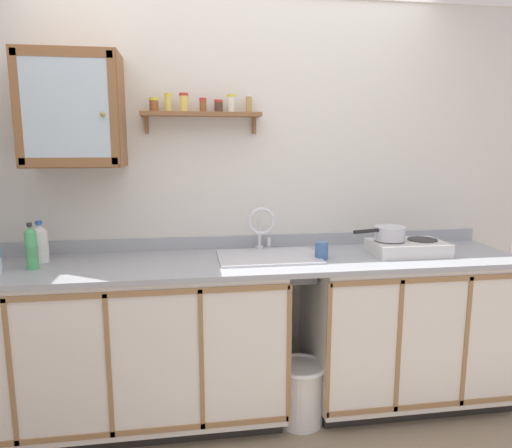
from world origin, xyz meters
The scene contains 15 objects.
floor centered at (0.00, 0.00, 0.00)m, with size 6.31×6.31×0.00m, color gray.
back_wall centered at (0.00, 0.63, 1.28)m, with size 3.91×0.07×2.54m.
lower_cabinet_run centered at (-0.71, 0.29, 0.46)m, with size 1.87×0.64×0.92m.
lower_cabinet_run_right centered at (1.03, 0.29, 0.46)m, with size 1.23×0.64×0.92m.
countertop centered at (0.00, 0.29, 0.93)m, with size 3.27×0.66×0.03m, color #9EA3A8.
backsplash centered at (0.00, 0.59, 0.99)m, with size 3.27×0.02×0.08m, color #9EA3A8.
sink centered at (0.16, 0.33, 0.92)m, with size 0.58×0.44×0.40m.
hot_plate_stove centered at (1.00, 0.27, 0.99)m, with size 0.44×0.29×0.08m.
saucepan centered at (0.89, 0.29, 1.08)m, with size 0.35×0.19×0.09m.
bottle_soda_green_0 centered at (-1.12, 0.26, 1.06)m, with size 0.06×0.06×0.25m.
bottle_opaque_white_2 centered at (-1.12, 0.41, 1.05)m, with size 0.09×0.09×0.23m.
mug centered at (0.46, 0.24, 1.00)m, with size 0.08×0.12×0.10m.
wall_cabinet centered at (-0.91, 0.45, 1.78)m, with size 0.53×0.33×0.62m.
spice_shelf centered at (-0.21, 0.54, 1.79)m, with size 0.70×0.14×0.23m.
trash_bin centered at (0.32, 0.13, 0.19)m, with size 0.30×0.30×0.36m.
Camera 1 is at (-0.31, -2.28, 1.60)m, focal length 32.56 mm.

